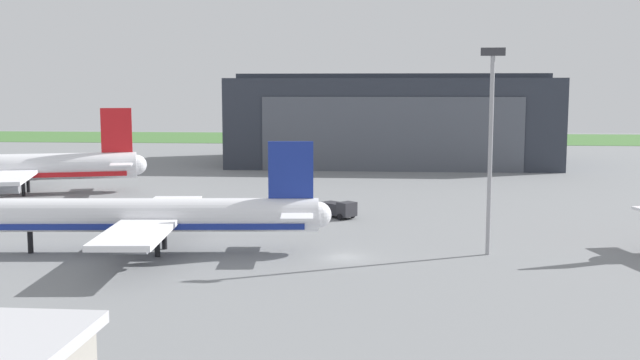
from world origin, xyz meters
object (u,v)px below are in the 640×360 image
apron_light_mast (491,136)px  airliner_far_left (14,168)px  maintenance_hangar (391,120)px  airliner_near_left (147,216)px  fuel_bowser (339,209)px

apron_light_mast → airliner_far_left: bearing=151.6°
airliner_far_left → apron_light_mast: bearing=-28.4°
maintenance_hangar → apron_light_mast: 96.85m
apron_light_mast → maintenance_hangar: bearing=95.4°
airliner_far_left → airliner_near_left: bearing=-49.0°
airliner_far_left → apron_light_mast: (70.00, -37.88, 7.97)m
fuel_bowser → apron_light_mast: size_ratio=0.25×
maintenance_hangar → fuel_bowser: (-7.47, -75.64, -8.52)m
airliner_near_left → apron_light_mast: apron_light_mast is taller
apron_light_mast → fuel_bowser: bearing=128.8°
airliner_near_left → airliner_far_left: size_ratio=0.96×
airliner_far_left → apron_light_mast: 79.99m
airliner_far_left → apron_light_mast: size_ratio=1.90×
maintenance_hangar → airliner_far_left: (-60.82, -58.50, -5.46)m
airliner_near_left → apron_light_mast: 36.26m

